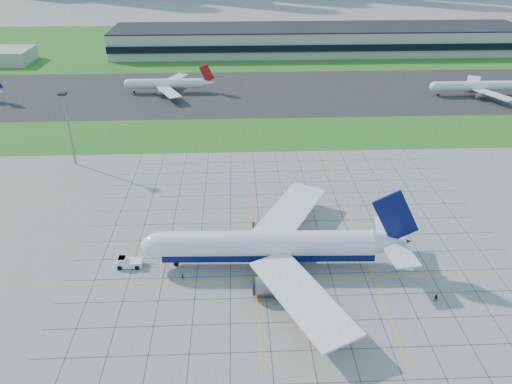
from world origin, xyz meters
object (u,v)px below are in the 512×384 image
airliner (270,246)px  distant_jet_2 (479,86)px  pushback_tug (128,262)px  crew_far (436,298)px  light_mast (67,120)px  distant_jet_1 (167,84)px  crew_near (183,276)px

airliner → distant_jet_2: size_ratio=1.38×
airliner → pushback_tug: airliner is taller
crew_far → distant_jet_2: (74.14, 146.70, 3.53)m
pushback_tug → crew_far: pushback_tug is taller
light_mast → distant_jet_1: size_ratio=0.60×
light_mast → distant_jet_1: bearing=74.3°
pushback_tug → light_mast: bearing=117.7°
distant_jet_1 → distant_jet_2: same height
pushback_tug → crew_far: size_ratio=4.84×
light_mast → crew_near: size_ratio=15.46×
distant_jet_1 → distant_jet_2: size_ratio=0.88×
crew_near → distant_jet_2: (130.93, 136.32, 3.66)m
distant_jet_1 → crew_far: bearing=-64.0°
light_mast → airliner: (63.67, -61.03, -10.48)m
light_mast → crew_near: light_mast is taller
pushback_tug → crew_far: bearing=-11.0°
airliner → distant_jet_2: bearing=52.0°
crew_near → crew_far: 57.73m
light_mast → distant_jet_2: light_mast is taller
distant_jet_2 → crew_far: bearing=-116.8°
crew_near → distant_jet_2: bearing=0.9°
distant_jet_1 → crew_near: bearing=-82.3°
airliner → distant_jet_2: airliner is taller
crew_near → airliner: bearing=-32.9°
crew_far → distant_jet_2: bearing=113.8°
distant_jet_1 → airliner: bearing=-74.0°
crew_far → distant_jet_1: size_ratio=0.04×
distant_jet_1 → pushback_tug: bearing=-87.5°
crew_near → crew_far: (56.79, -10.38, 0.13)m
crew_far → crew_near: bearing=-139.7°
distant_jet_2 → airliner: bearing=-129.9°
crew_near → pushback_tug: bearing=112.3°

